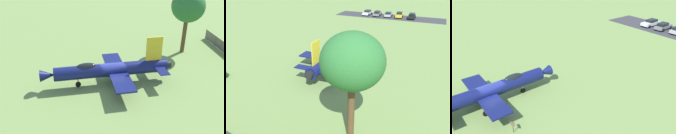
# 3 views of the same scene
# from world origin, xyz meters

# --- Properties ---
(ground_plane) EXTENTS (200.00, 200.00, 0.00)m
(ground_plane) POSITION_xyz_m (0.00, 0.00, 0.00)
(ground_plane) COLOR #75934C
(parking_strip) EXTENTS (32.16, 18.82, 0.00)m
(parking_strip) POSITION_xyz_m (13.27, 36.92, 0.00)
(parking_strip) COLOR #38383D
(parking_strip) RESTS_ON ground_plane
(display_jet) EXTENTS (9.30, 13.96, 5.22)m
(display_jet) POSITION_xyz_m (0.11, 0.32, 1.81)
(display_jet) COLOR #111951
(display_jet) RESTS_ON ground_plane
(shade_tree) EXTENTS (4.72, 4.14, 8.83)m
(shade_tree) POSITION_xyz_m (2.59, -13.39, 6.57)
(shade_tree) COLOR brown
(shade_tree) RESTS_ON ground_plane
(info_plaque) EXTENTS (0.72, 0.66, 1.14)m
(info_plaque) POSITION_xyz_m (4.93, -1.92, 0.85)
(info_plaque) COLOR #333333
(info_plaque) RESTS_ON ground_plane
(parked_car_black) EXTENTS (3.26, 4.91, 1.47)m
(parked_car_black) POSITION_xyz_m (19.47, 34.63, 0.76)
(parked_car_black) COLOR black
(parked_car_black) RESTS_ON ground_plane
(parked_car_yellow) EXTENTS (2.91, 4.50, 1.56)m
(parked_car_yellow) POSITION_xyz_m (16.20, 35.87, 0.80)
(parked_car_yellow) COLOR gold
(parked_car_yellow) RESTS_ON ground_plane
(parked_car_silver) EXTENTS (2.95, 4.46, 1.38)m
(parked_car_silver) POSITION_xyz_m (13.21, 36.86, 0.72)
(parked_car_silver) COLOR #B2B5BA
(parked_car_silver) RESTS_ON ground_plane
(parked_car_gray) EXTENTS (3.06, 4.90, 1.47)m
(parked_car_gray) POSITION_xyz_m (10.09, 38.05, 0.76)
(parked_car_gray) COLOR slate
(parked_car_gray) RESTS_ON ground_plane
(parked_car_white) EXTENTS (3.43, 5.02, 1.43)m
(parked_car_white) POSITION_xyz_m (7.18, 39.39, 0.75)
(parked_car_white) COLOR silver
(parked_car_white) RESTS_ON ground_plane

